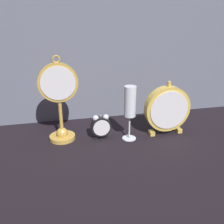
# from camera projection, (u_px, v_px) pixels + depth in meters

# --- Properties ---
(ground_plane) EXTENTS (4.00, 4.00, 0.00)m
(ground_plane) POSITION_uv_depth(u_px,v_px,m) (117.00, 148.00, 0.95)
(ground_plane) COLOR black
(fabric_backdrop_drape) EXTENTS (1.67, 0.01, 0.65)m
(fabric_backdrop_drape) POSITION_uv_depth(u_px,v_px,m) (100.00, 50.00, 1.13)
(fabric_backdrop_drape) COLOR slate
(fabric_backdrop_drape) RESTS_ON ground_plane
(pocket_watch_on_stand) EXTENTS (0.15, 0.10, 0.34)m
(pocket_watch_on_stand) POSITION_uv_depth(u_px,v_px,m) (60.00, 103.00, 0.97)
(pocket_watch_on_stand) COLOR gold
(pocket_watch_on_stand) RESTS_ON ground_plane
(alarm_clock_twin_bell) EXTENTS (0.08, 0.03, 0.10)m
(alarm_clock_twin_bell) POSITION_uv_depth(u_px,v_px,m) (101.00, 126.00, 1.01)
(alarm_clock_twin_bell) COLOR black
(alarm_clock_twin_bell) RESTS_ON ground_plane
(mantel_clock_silver) EXTENTS (0.19, 0.04, 0.23)m
(mantel_clock_silver) POSITION_uv_depth(u_px,v_px,m) (167.00, 109.00, 1.03)
(mantel_clock_silver) COLOR gold
(mantel_clock_silver) RESTS_ON ground_plane
(champagne_flute) EXTENTS (0.06, 0.06, 0.22)m
(champagne_flute) POSITION_uv_depth(u_px,v_px,m) (130.00, 105.00, 0.97)
(champagne_flute) COLOR silver
(champagne_flute) RESTS_ON ground_plane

